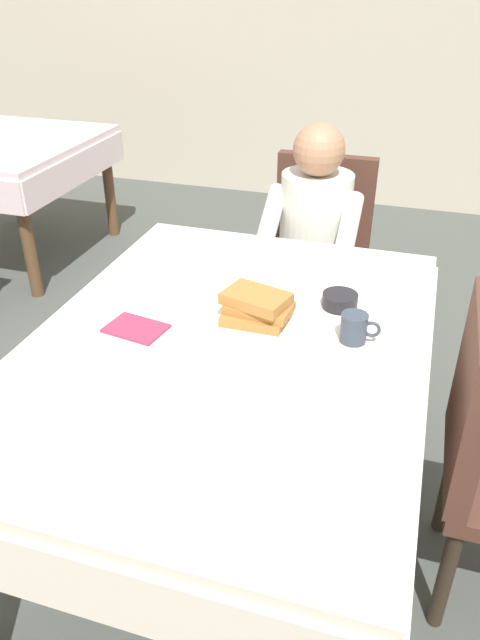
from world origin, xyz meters
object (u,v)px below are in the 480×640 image
plate_breakfast (256,322)px  background_table_far (12,160)px  bowl_butter (340,300)px  syrup_pitcher (198,288)px  chair_diner (318,248)px  fork_left_of_plate (194,317)px  spoon_near_edge (215,378)px  breakfast_stack (256,307)px  dining_table_main (228,365)px  diner_person (313,232)px  knife_right_of_plate (318,337)px  cup_coffee (355,328)px

plate_breakfast → background_table_far: bearing=141.4°
bowl_butter → syrup_pitcher: syrup_pitcher is taller
bowl_butter → background_table_far: bowl_butter is taller
chair_diner → syrup_pitcher: (-0.21, -0.97, 0.25)m
plate_breakfast → syrup_pitcher: 0.24m
bowl_butter → fork_left_of_plate: (-0.41, -0.20, -0.02)m
syrup_pitcher → spoon_near_edge: size_ratio=0.53×
syrup_pitcher → spoon_near_edge: 0.44m
chair_diner → breakfast_stack: 1.11m
background_table_far → dining_table_main: bearing=-41.2°
dining_table_main → diner_person: size_ratio=1.36×
diner_person → plate_breakfast: diner_person is taller
fork_left_of_plate → knife_right_of_plate: (0.38, -0.00, 0.00)m
background_table_far → cup_coffee: bearing=-35.0°
bowl_butter → dining_table_main: bearing=-134.4°
bowl_butter → breakfast_stack: bearing=-140.1°
chair_diner → background_table_far: bearing=-14.8°
diner_person → knife_right_of_plate: (0.20, -0.93, 0.07)m
syrup_pitcher → knife_right_of_plate: bearing=-16.4°
breakfast_stack → fork_left_of_plate: bearing=-175.4°
chair_diner → spoon_near_edge: (-0.02, -1.36, 0.21)m
bowl_butter → chair_diner: bearing=104.4°
diner_person → bowl_butter: bearing=107.3°
syrup_pitcher → background_table_far: 2.32m
cup_coffee → background_table_far: (-2.28, 1.60, -0.16)m
background_table_far → diner_person: bearing=-18.9°
plate_breakfast → chair_diner: bearing=90.6°
knife_right_of_plate → fork_left_of_plate: bearing=95.6°
knife_right_of_plate → background_table_far: knife_right_of_plate is taller
breakfast_stack → dining_table_main: bearing=-120.0°
fork_left_of_plate → plate_breakfast: bearing=-77.2°
diner_person → syrup_pitcher: bearing=75.6°
chair_diner → knife_right_of_plate: bearing=100.5°
bowl_butter → knife_right_of_plate: bowl_butter is taller
diner_person → cup_coffee: 0.97m
fork_left_of_plate → diner_person: bearing=-4.2°
dining_table_main → knife_right_of_plate: 0.28m
bowl_butter → background_table_far: bearing=147.4°
cup_coffee → knife_right_of_plate: (-0.10, -0.01, -0.04)m
breakfast_stack → syrup_pitcher: (-0.22, 0.11, -0.02)m
plate_breakfast → fork_left_of_plate: size_ratio=1.56×
breakfast_stack → diner_person: bearing=90.7°
diner_person → fork_left_of_plate: bearing=79.1°
diner_person → background_table_far: size_ratio=1.00×
dining_table_main → plate_breakfast: 0.15m
spoon_near_edge → syrup_pitcher: bearing=123.1°
chair_diner → background_table_far: chair_diner is taller
chair_diner → spoon_near_edge: size_ratio=6.20×
plate_breakfast → fork_left_of_plate: 0.19m
chair_diner → diner_person: diner_person is taller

